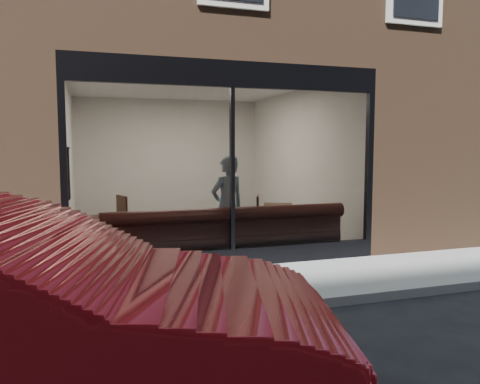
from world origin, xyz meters
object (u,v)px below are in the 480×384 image
object	(u,v)px
cafe_chair_left	(113,233)
cafe_chair_right	(248,231)
cafe_table_left	(108,218)
banquette	(225,248)
cafe_table_right	(278,205)
person	(228,207)

from	to	relation	value
cafe_chair_left	cafe_chair_right	distance (m)	2.62
cafe_table_left	cafe_chair_left	world-z (taller)	cafe_table_left
banquette	cafe_table_left	size ratio (longest dim) A/B	5.99
cafe_table_right	cafe_chair_right	distance (m)	0.80
banquette	cafe_table_left	xyz separation A→B (m)	(-1.84, 0.55, 0.52)
cafe_chair_left	cafe_chair_right	world-z (taller)	same
banquette	cafe_chair_left	size ratio (longest dim) A/B	8.69
person	cafe_table_right	size ratio (longest dim) A/B	3.11
cafe_chair_left	cafe_table_right	bearing A→B (deg)	148.00
cafe_table_right	cafe_chair_left	size ratio (longest dim) A/B	1.22
person	banquette	bearing A→B (deg)	47.37
banquette	cafe_table_right	size ratio (longest dim) A/B	7.10
person	cafe_table_left	distance (m)	1.99
cafe_chair_left	cafe_chair_right	bearing A→B (deg)	145.60
banquette	cafe_table_right	distance (m)	1.96
cafe_table_left	cafe_chair_right	xyz separation A→B (m)	(2.67, 0.70, -0.50)
cafe_table_left	cafe_chair_right	size ratio (longest dim) A/B	1.50
person	cafe_table_right	bearing A→B (deg)	-163.10
banquette	cafe_table_left	distance (m)	1.99
person	cafe_chair_left	xyz separation A→B (m)	(-1.82, 1.67, -0.64)
banquette	cafe_chair_right	bearing A→B (deg)	56.59
person	cafe_table_right	world-z (taller)	person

